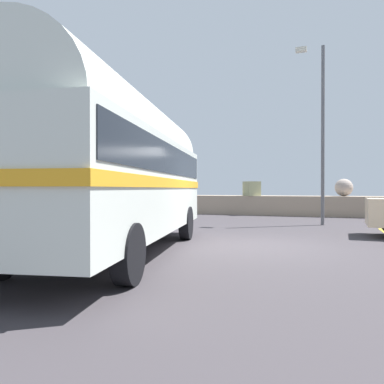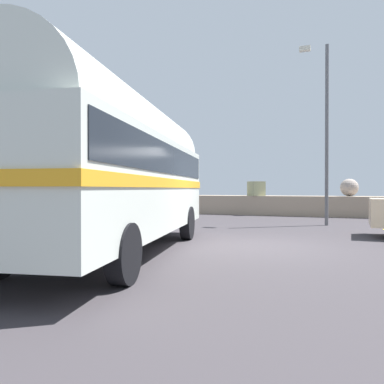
% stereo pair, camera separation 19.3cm
% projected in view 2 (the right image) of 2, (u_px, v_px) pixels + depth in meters
% --- Properties ---
extents(ground, '(32.00, 26.00, 0.02)m').
position_uv_depth(ground, '(255.00, 247.00, 9.55)').
color(ground, '#373337').
extents(breakwater, '(31.36, 2.49, 2.46)m').
position_uv_depth(breakwater, '(299.00, 204.00, 20.53)').
color(breakwater, tan).
rests_on(breakwater, ground).
extents(vintage_coach, '(3.99, 8.88, 3.70)m').
position_uv_depth(vintage_coach, '(118.00, 165.00, 8.44)').
color(vintage_coach, black).
rests_on(vintage_coach, ground).
extents(lamp_post, '(1.14, 0.29, 7.30)m').
position_uv_depth(lamp_post, '(324.00, 125.00, 14.96)').
color(lamp_post, '#5B5B60').
rests_on(lamp_post, ground).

